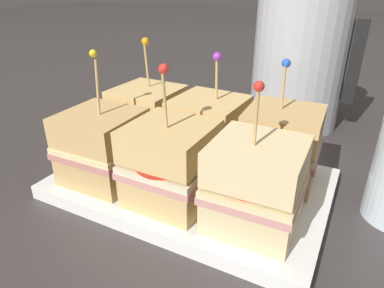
% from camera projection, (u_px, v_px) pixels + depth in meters
% --- Properties ---
extents(ground_plane, '(6.00, 6.00, 0.00)m').
position_uv_depth(ground_plane, '(192.00, 189.00, 0.46)').
color(ground_plane, '#383333').
extents(serving_platter, '(0.34, 0.23, 0.02)m').
position_uv_depth(serving_platter, '(192.00, 183.00, 0.46)').
color(serving_platter, white).
rests_on(serving_platter, ground_plane).
extents(sandwich_front_left, '(0.10, 0.10, 0.17)m').
position_uv_depth(sandwich_front_left, '(103.00, 146.00, 0.43)').
color(sandwich_front_left, tan).
rests_on(sandwich_front_left, serving_platter).
extents(sandwich_front_center, '(0.09, 0.09, 0.16)m').
position_uv_depth(sandwich_front_center, '(170.00, 163.00, 0.39)').
color(sandwich_front_center, tan).
rests_on(sandwich_front_center, serving_platter).
extents(sandwich_front_right, '(0.10, 0.10, 0.16)m').
position_uv_depth(sandwich_front_right, '(256.00, 185.00, 0.35)').
color(sandwich_front_right, beige).
rests_on(sandwich_front_right, serving_platter).
extents(sandwich_back_left, '(0.10, 0.10, 0.16)m').
position_uv_depth(sandwich_back_left, '(148.00, 119.00, 0.51)').
color(sandwich_back_left, tan).
rests_on(sandwich_back_left, serving_platter).
extents(sandwich_back_center, '(0.10, 0.10, 0.16)m').
position_uv_depth(sandwich_back_center, '(208.00, 132.00, 0.47)').
color(sandwich_back_center, tan).
rests_on(sandwich_back_center, serving_platter).
extents(sandwich_back_right, '(0.10, 0.10, 0.16)m').
position_uv_depth(sandwich_back_right, '(281.00, 145.00, 0.43)').
color(sandwich_back_right, tan).
rests_on(sandwich_back_right, serving_platter).
extents(kettle_steel, '(0.19, 0.16, 0.26)m').
position_uv_depth(kettle_steel, '(299.00, 61.00, 0.62)').
color(kettle_steel, '#B7BABF').
rests_on(kettle_steel, ground_plane).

